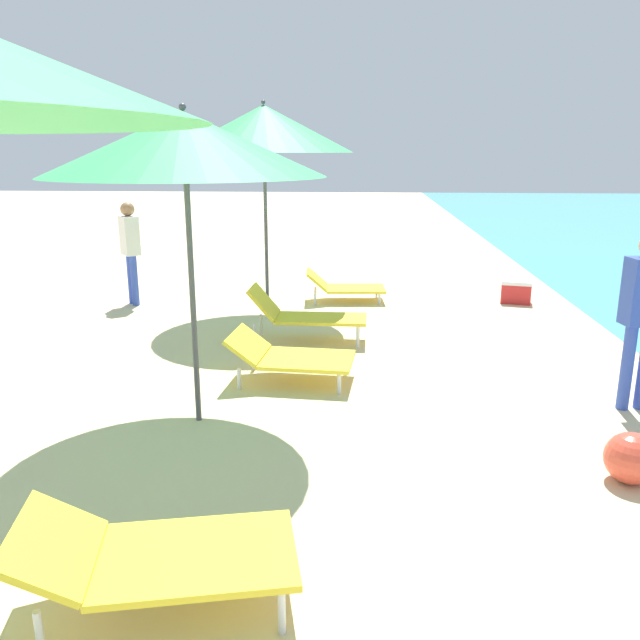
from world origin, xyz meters
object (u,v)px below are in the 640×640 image
(umbrella_third, at_px, (184,145))
(lounger_farthest_shoreside, at_px, (344,286))
(beach_ball, at_px, (631,458))
(lounger_second_shoreside, at_px, (156,554))
(lounger_third_shoreside, at_px, (290,356))
(umbrella_farthest, at_px, (264,129))
(person_walking_far, at_px, (130,243))
(cooler_box, at_px, (516,292))
(lounger_farthest_inland, at_px, (304,314))

(umbrella_third, xyz_separation_m, lounger_farthest_shoreside, (1.14, 4.75, -2.14))
(beach_ball, bearing_deg, lounger_second_shoreside, -153.22)
(lounger_farthest_shoreside, bearing_deg, lounger_third_shoreside, -100.84)
(umbrella_farthest, bearing_deg, person_walking_far, 165.57)
(lounger_second_shoreside, height_order, lounger_third_shoreside, lounger_second_shoreside)
(lounger_second_shoreside, bearing_deg, cooler_box, 52.12)
(cooler_box, bearing_deg, umbrella_third, -128.68)
(lounger_third_shoreside, height_order, lounger_farthest_inland, lounger_farthest_inland)
(lounger_farthest_inland, distance_m, cooler_box, 3.92)
(lounger_second_shoreside, relative_size, lounger_third_shoreside, 1.16)
(umbrella_third, relative_size, umbrella_farthest, 0.90)
(lounger_farthest_inland, height_order, person_walking_far, person_walking_far)
(lounger_farthest_shoreside, bearing_deg, person_walking_far, -176.24)
(beach_ball, bearing_deg, umbrella_farthest, 125.97)
(lounger_farthest_inland, bearing_deg, umbrella_third, -105.37)
(lounger_second_shoreside, distance_m, person_walking_far, 7.17)
(lounger_farthest_inland, height_order, cooler_box, lounger_farthest_inland)
(lounger_farthest_shoreside, height_order, cooler_box, lounger_farthest_shoreside)
(lounger_third_shoreside, height_order, person_walking_far, person_walking_far)
(lounger_second_shoreside, relative_size, person_walking_far, 0.96)
(lounger_second_shoreside, bearing_deg, umbrella_third, 87.39)
(umbrella_third, relative_size, cooler_box, 5.18)
(beach_ball, bearing_deg, person_walking_far, 136.99)
(person_walking_far, relative_size, beach_ball, 4.21)
(lounger_second_shoreside, xyz_separation_m, umbrella_farthest, (-0.34, 6.11, 2.31))
(lounger_farthest_shoreside, relative_size, person_walking_far, 0.81)
(umbrella_farthest, relative_size, lounger_farthest_inland, 2.04)
(lounger_second_shoreside, xyz_separation_m, lounger_third_shoreside, (0.30, 3.42, -0.04))
(cooler_box, xyz_separation_m, beach_ball, (-0.46, -5.69, 0.01))
(lounger_third_shoreside, distance_m, lounger_farthest_shoreside, 3.73)
(lounger_third_shoreside, bearing_deg, cooler_box, 54.44)
(umbrella_farthest, bearing_deg, beach_ball, -54.03)
(umbrella_third, height_order, person_walking_far, umbrella_third)
(lounger_farthest_shoreside, relative_size, lounger_farthest_inland, 0.88)
(lounger_farthest_inland, bearing_deg, cooler_box, 37.29)
(person_walking_far, height_order, cooler_box, person_walking_far)
(umbrella_third, height_order, lounger_third_shoreside, umbrella_third)
(umbrella_farthest, xyz_separation_m, lounger_farthest_inland, (0.65, -1.25, -2.27))
(lounger_farthest_inland, bearing_deg, lounger_second_shoreside, -93.00)
(lounger_second_shoreside, xyz_separation_m, person_walking_far, (-2.54, 6.68, 0.65))
(lounger_second_shoreside, height_order, lounger_farthest_inland, lounger_farthest_inland)
(lounger_second_shoreside, bearing_deg, beach_ball, 14.56)
(umbrella_third, height_order, lounger_farthest_inland, umbrella_third)
(lounger_second_shoreside, distance_m, umbrella_farthest, 6.54)
(person_walking_far, distance_m, beach_ball, 7.61)
(umbrella_third, bearing_deg, lounger_third_shoreside, 56.21)
(lounger_second_shoreside, bearing_deg, person_walking_far, 98.62)
(lounger_farthest_shoreside, relative_size, beach_ball, 3.40)
(lounger_farthest_inland, relative_size, beach_ball, 3.88)
(beach_ball, bearing_deg, lounger_farthest_inland, 128.71)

